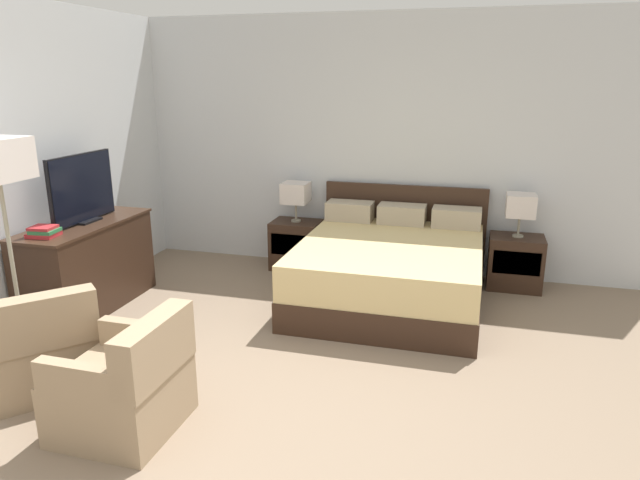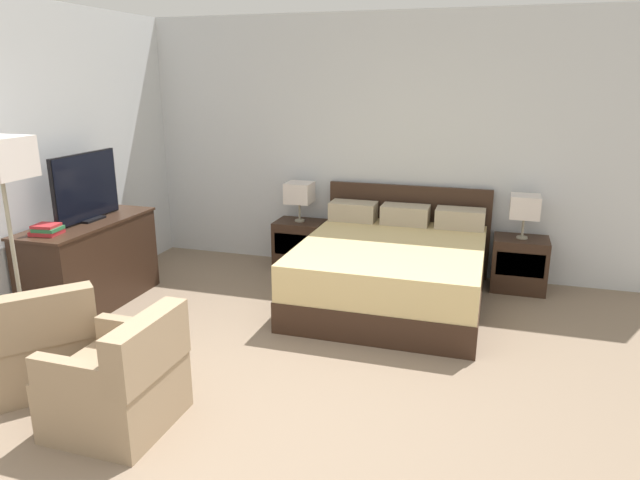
% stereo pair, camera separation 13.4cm
% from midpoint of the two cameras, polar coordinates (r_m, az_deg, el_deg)
% --- Properties ---
extents(ground_plane, '(10.64, 10.64, 0.00)m').
position_cam_midpoint_polar(ground_plane, '(3.61, -9.06, -20.21)').
color(ground_plane, '#84705B').
extents(wall_back, '(6.29, 0.06, 2.77)m').
position_cam_midpoint_polar(wall_back, '(6.37, 3.89, 9.41)').
color(wall_back, silver).
rests_on(wall_back, ground).
extents(wall_left, '(0.06, 5.35, 2.77)m').
position_cam_midpoint_polar(wall_left, '(5.67, -27.70, 6.80)').
color(wall_left, silver).
rests_on(wall_left, ground).
extents(bed, '(1.76, 1.96, 0.99)m').
position_cam_midpoint_polar(bed, '(5.56, 6.37, -2.90)').
color(bed, '#332116').
rests_on(bed, ground).
extents(nightstand_left, '(0.54, 0.41, 0.55)m').
position_cam_midpoint_polar(nightstand_left, '(6.50, -2.98, -0.47)').
color(nightstand_left, '#332116').
rests_on(nightstand_left, ground).
extents(nightstand_right, '(0.54, 0.41, 0.55)m').
position_cam_midpoint_polar(nightstand_right, '(6.20, 18.35, -2.13)').
color(nightstand_right, '#332116').
rests_on(nightstand_right, ground).
extents(table_lamp_left, '(0.28, 0.28, 0.44)m').
position_cam_midpoint_polar(table_lamp_left, '(6.35, -3.06, 4.70)').
color(table_lamp_left, gray).
rests_on(table_lamp_left, nightstand_left).
extents(table_lamp_right, '(0.28, 0.28, 0.44)m').
position_cam_midpoint_polar(table_lamp_right, '(6.05, 18.84, 3.27)').
color(table_lamp_right, gray).
rests_on(table_lamp_right, nightstand_right).
extents(dresser, '(0.57, 1.40, 0.83)m').
position_cam_midpoint_polar(dresser, '(5.79, -22.84, -2.27)').
color(dresser, '#332116').
rests_on(dresser, ground).
extents(tv, '(0.18, 0.84, 0.63)m').
position_cam_midpoint_polar(tv, '(5.66, -23.31, 4.67)').
color(tv, black).
rests_on(tv, dresser).
extents(book_red_cover, '(0.25, 0.21, 0.03)m').
position_cam_midpoint_polar(book_red_cover, '(5.34, -26.56, 0.50)').
color(book_red_cover, '#B7282D').
rests_on(book_red_cover, dresser).
extents(book_blue_cover, '(0.22, 0.21, 0.03)m').
position_cam_midpoint_polar(book_blue_cover, '(5.32, -26.46, 0.82)').
color(book_blue_cover, '#2D7042').
rests_on(book_blue_cover, book_red_cover).
extents(book_small_top, '(0.21, 0.19, 0.02)m').
position_cam_midpoint_polar(book_small_top, '(5.32, -26.63, 1.11)').
color(book_small_top, '#B7282D').
rests_on(book_small_top, book_blue_cover).
extents(armchair_by_window, '(0.97, 0.97, 0.76)m').
position_cam_midpoint_polar(armchair_by_window, '(4.52, -26.72, -9.74)').
color(armchair_by_window, '#9E8466').
rests_on(armchair_by_window, ground).
extents(armchair_companion, '(0.70, 0.69, 0.76)m').
position_cam_midpoint_polar(armchair_companion, '(3.83, -19.82, -13.68)').
color(armchair_companion, '#9E8466').
rests_on(armchair_companion, ground).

